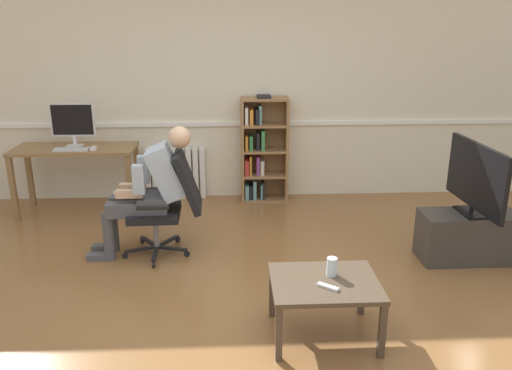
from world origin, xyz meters
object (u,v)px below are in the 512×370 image
(bookshelf, at_px, (261,151))
(coffee_table, at_px, (325,288))
(tv_screen, at_px, (476,178))
(keyboard, at_px, (71,150))
(tv_stand, at_px, (468,236))
(office_chair, at_px, (170,201))
(drinking_glass, at_px, (332,267))
(computer_mouse, at_px, (94,148))
(imac_monitor, at_px, (73,122))
(spare_remote, at_px, (328,287))
(person_seated, at_px, (150,188))
(radiator, at_px, (176,174))
(computer_desk, at_px, (75,157))

(bookshelf, relative_size, coffee_table, 1.75)
(tv_screen, bearing_deg, keyboard, 69.05)
(bookshelf, height_order, tv_stand, bookshelf)
(office_chair, relative_size, drinking_glass, 7.63)
(computer_mouse, bearing_deg, imac_monitor, 142.42)
(bookshelf, height_order, coffee_table, bookshelf)
(imac_monitor, distance_m, spare_remote, 3.71)
(computer_mouse, relative_size, drinking_glass, 0.77)
(computer_mouse, xyz_separation_m, office_chair, (0.94, -1.08, -0.24))
(bookshelf, relative_size, spare_remote, 8.54)
(office_chair, height_order, spare_remote, office_chair)
(coffee_table, xyz_separation_m, spare_remote, (0.00, -0.10, 0.06))
(person_seated, bearing_deg, imac_monitor, -142.66)
(keyboard, height_order, tv_stand, keyboard)
(radiator, relative_size, person_seated, 0.60)
(person_seated, xyz_separation_m, spare_remote, (1.37, -1.49, -0.22))
(imac_monitor, xyz_separation_m, tv_stand, (3.92, -1.54, -0.81))
(keyboard, height_order, person_seated, person_seated)
(bookshelf, xyz_separation_m, spare_remote, (0.26, -2.98, -0.18))
(computer_desk, relative_size, imac_monitor, 2.76)
(computer_mouse, relative_size, tv_stand, 0.12)
(tv_stand, bearing_deg, computer_desk, 159.43)
(coffee_table, height_order, spare_remote, spare_remote)
(office_chair, bearing_deg, coffee_table, 39.31)
(office_chair, relative_size, tv_stand, 1.14)
(office_chair, distance_m, person_seated, 0.21)
(bookshelf, relative_size, radiator, 1.76)
(office_chair, xyz_separation_m, coffee_table, (1.20, -1.40, -0.16))
(computer_desk, distance_m, drinking_glass, 3.50)
(bookshelf, height_order, radiator, bookshelf)
(computer_desk, bearing_deg, imac_monitor, 98.02)
(computer_mouse, bearing_deg, person_seated, -54.74)
(imac_monitor, bearing_deg, office_chair, -46.85)
(computer_mouse, xyz_separation_m, coffee_table, (2.13, -2.47, -0.40))
(coffee_table, bearing_deg, tv_stand, 36.30)
(keyboard, distance_m, tv_stand, 4.16)
(drinking_glass, bearing_deg, tv_screen, 35.35)
(computer_desk, xyz_separation_m, radiator, (1.07, 0.39, -0.33))
(radiator, distance_m, tv_stand, 3.40)
(keyboard, distance_m, drinking_glass, 3.41)
(office_chair, distance_m, tv_stand, 2.76)
(bookshelf, xyz_separation_m, radiator, (-1.05, 0.10, -0.30))
(office_chair, bearing_deg, keyboard, -133.18)
(person_seated, xyz_separation_m, tv_stand, (2.90, -0.27, -0.43))
(computer_desk, relative_size, drinking_glass, 10.39)
(person_seated, xyz_separation_m, coffee_table, (1.37, -1.39, -0.28))
(spare_remote, bearing_deg, imac_monitor, 79.11)
(tv_screen, bearing_deg, computer_desk, 67.26)
(computer_desk, height_order, coffee_table, computer_desk)
(person_seated, relative_size, coffee_table, 1.67)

